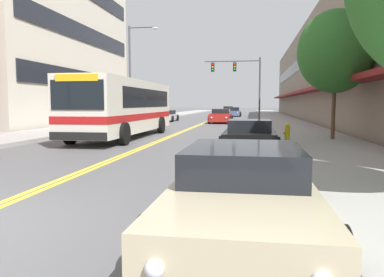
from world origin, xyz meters
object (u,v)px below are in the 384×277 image
at_px(city_bus, 125,106).
at_px(car_beige_parked_right_foreground, 243,192).
at_px(traffic_signal_mast, 241,76).
at_px(street_lamp_left_far, 134,67).
at_px(fire_hydrant, 287,133).
at_px(car_silver_parked_left_mid, 166,116).
at_px(car_red_moving_lead, 221,116).
at_px(car_slate_blue_moving_second, 234,112).
at_px(car_black_parked_right_mid, 249,136).
at_px(street_tree_right_mid, 336,52).
at_px(car_charcoal_moving_third, 228,111).

distance_m(city_bus, car_beige_parked_right_foreground, 15.72).
xyz_separation_m(traffic_signal_mast, street_lamp_left_far, (-8.20, -10.51, 0.07)).
bearing_deg(fire_hydrant, car_silver_parked_left_mid, 115.66).
bearing_deg(city_bus, car_red_moving_lead, 76.19).
bearing_deg(car_beige_parked_right_foreground, city_bus, 115.11).
xyz_separation_m(car_silver_parked_left_mid, traffic_signal_mast, (7.54, 2.08, 4.14)).
xyz_separation_m(car_slate_blue_moving_second, fire_hydrant, (4.08, -37.22, -0.02)).
bearing_deg(car_beige_parked_right_foreground, fire_hydrant, 81.76).
relative_size(car_black_parked_right_mid, fire_hydrant, 5.43).
bearing_deg(street_lamp_left_far, car_black_parked_right_mid, -57.38).
relative_size(car_beige_parked_right_foreground, car_black_parked_right_mid, 1.11).
xyz_separation_m(car_silver_parked_left_mid, car_red_moving_lead, (5.88, -2.43, 0.09)).
distance_m(car_beige_parked_right_foreground, car_black_parked_right_mid, 9.46).
bearing_deg(fire_hydrant, car_beige_parked_right_foreground, -98.24).
distance_m(street_lamp_left_far, street_tree_right_mid, 17.22).
xyz_separation_m(car_red_moving_lead, car_slate_blue_moving_second, (0.29, 18.32, -0.03)).
distance_m(car_silver_parked_left_mid, car_red_moving_lead, 6.36).
relative_size(traffic_signal_mast, street_lamp_left_far, 0.83).
bearing_deg(car_black_parked_right_mid, traffic_signal_mast, 92.57).
distance_m(car_beige_parked_right_foreground, fire_hydrant, 11.25).
bearing_deg(car_charcoal_moving_third, city_bus, -93.83).
height_order(car_slate_blue_moving_second, street_lamp_left_far, street_lamp_left_far).
bearing_deg(street_lamp_left_far, car_silver_parked_left_mid, 85.54).
relative_size(city_bus, car_black_parked_right_mid, 2.54).
relative_size(car_slate_blue_moving_second, street_lamp_left_far, 0.54).
xyz_separation_m(car_beige_parked_right_foreground, car_red_moving_lead, (-2.76, 30.03, 0.06)).
distance_m(car_silver_parked_left_mid, car_slate_blue_moving_second, 17.05).
height_order(street_tree_right_mid, fire_hydrant, street_tree_right_mid).
bearing_deg(city_bus, car_silver_parked_left_mid, 96.19).
relative_size(car_silver_parked_left_mid, fire_hydrant, 5.39).
relative_size(car_red_moving_lead, car_charcoal_moving_third, 1.01).
relative_size(car_charcoal_moving_third, street_lamp_left_far, 0.61).
bearing_deg(car_black_parked_right_mid, car_charcoal_moving_third, 94.54).
bearing_deg(street_lamp_left_far, traffic_signal_mast, 52.06).
xyz_separation_m(car_black_parked_right_mid, car_charcoal_moving_third, (-3.80, 47.77, 0.06)).
xyz_separation_m(car_silver_parked_left_mid, fire_hydrant, (10.25, -21.33, 0.04)).
distance_m(city_bus, car_black_parked_right_mid, 8.27).
bearing_deg(car_black_parked_right_mid, car_red_moving_lead, 97.71).
distance_m(car_black_parked_right_mid, street_tree_right_mid, 6.25).
bearing_deg(car_slate_blue_moving_second, fire_hydrant, -83.75).
xyz_separation_m(car_red_moving_lead, car_charcoal_moving_third, (-1.01, 27.20, -0.00)).
bearing_deg(street_tree_right_mid, car_silver_parked_left_mid, 122.45).
bearing_deg(traffic_signal_mast, car_slate_blue_moving_second, 95.66).
relative_size(car_beige_parked_right_foreground, street_tree_right_mid, 0.83).
bearing_deg(car_beige_parked_right_foreground, car_red_moving_lead, 95.25).
height_order(car_black_parked_right_mid, street_tree_right_mid, street_tree_right_mid).
xyz_separation_m(car_black_parked_right_mid, street_lamp_left_far, (-9.32, 14.56, 4.18)).
bearing_deg(street_tree_right_mid, car_beige_parked_right_foreground, -106.52).
bearing_deg(traffic_signal_mast, fire_hydrant, -83.40).
height_order(street_lamp_left_far, fire_hydrant, street_lamp_left_far).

